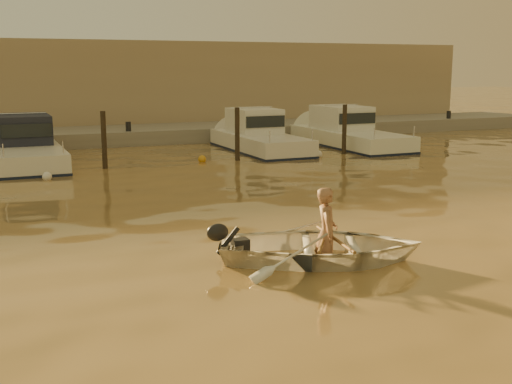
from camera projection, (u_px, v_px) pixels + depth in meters
name	position (u px, v px, depth m)	size (l,w,h in m)	color
ground_plane	(279.00, 292.00, 10.15)	(160.00, 160.00, 0.00)	olive
dinghy	(321.00, 247.00, 11.76)	(2.65, 3.72, 0.77)	silver
person	(327.00, 232.00, 11.70)	(0.61, 0.40, 1.67)	#94654A
outboard_motor	(239.00, 246.00, 11.77)	(0.90, 0.40, 0.70)	black
oar_port	(335.00, 239.00, 11.73)	(0.06, 0.06, 2.10)	brown
oar_starboard	(324.00, 239.00, 11.73)	(0.06, 0.06, 2.10)	brown
moored_boat_2	(27.00, 147.00, 23.42)	(2.27, 7.60, 1.75)	silver
moored_boat_4	(260.00, 136.00, 27.06)	(2.26, 6.97, 1.75)	silver
moored_boat_5	(349.00, 132.00, 28.76)	(2.38, 7.95, 1.75)	white
piling_2	(104.00, 143.00, 22.33)	(0.18, 0.18, 2.20)	#2D2319
piling_3	(237.00, 137.00, 24.28)	(0.18, 0.18, 2.20)	#2D2319
piling_4	(344.00, 132.00, 26.11)	(0.18, 0.18, 2.20)	#2D2319
fender_c	(47.00, 177.00, 20.22)	(0.30, 0.30, 0.30)	silver
fender_d	(202.00, 159.00, 23.99)	(0.30, 0.30, 0.30)	orange
fender_e	(318.00, 154.00, 25.36)	(0.30, 0.30, 0.30)	silver
quay	(79.00, 141.00, 29.49)	(52.00, 4.00, 1.00)	gray
waterfront_building	(61.00, 88.00, 34.01)	(46.00, 7.00, 4.80)	#9E8466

